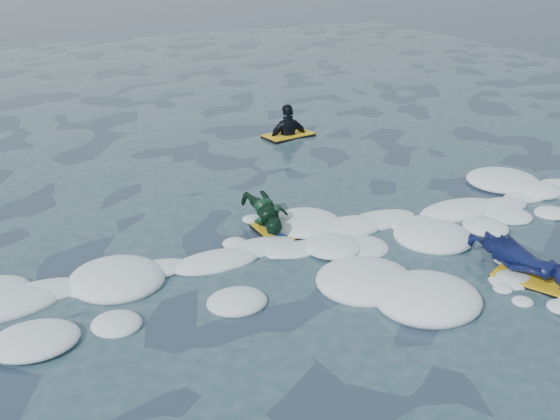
% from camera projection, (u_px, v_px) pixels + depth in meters
% --- Properties ---
extents(ground, '(120.00, 120.00, 0.00)m').
position_uv_depth(ground, '(312.00, 306.00, 8.08)').
color(ground, '#172837').
rests_on(ground, ground).
extents(foam_band, '(12.00, 3.10, 0.30)m').
position_uv_depth(foam_band, '(272.00, 269.00, 8.93)').
color(foam_band, white).
rests_on(foam_band, ground).
extents(prone_woman_unit, '(0.95, 1.63, 0.40)m').
position_uv_depth(prone_woman_unit, '(525.00, 262.00, 8.66)').
color(prone_woman_unit, black).
rests_on(prone_woman_unit, ground).
extents(prone_child_unit, '(0.81, 1.26, 0.46)m').
position_uv_depth(prone_child_unit, '(268.00, 215.00, 10.01)').
color(prone_child_unit, black).
rests_on(prone_child_unit, ground).
extents(waiting_rider_unit, '(1.11, 0.72, 1.55)m').
position_uv_depth(waiting_rider_unit, '(288.00, 141.00, 14.47)').
color(waiting_rider_unit, black).
rests_on(waiting_rider_unit, ground).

